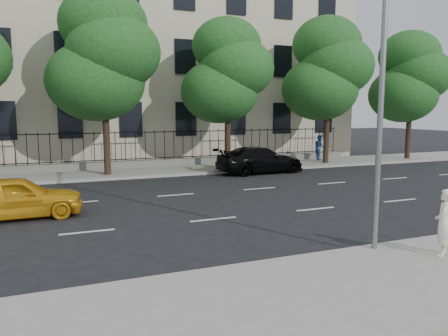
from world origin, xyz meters
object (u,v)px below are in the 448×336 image
object	(u,v)px
black_sedan	(260,160)
woman_near	(444,223)
yellow_taxi	(15,197)
street_light	(368,47)

from	to	relation	value
black_sedan	woman_near	bearing A→B (deg)	166.37
yellow_taxi	black_sedan	size ratio (longest dim) A/B	0.82
yellow_taxi	street_light	bearing A→B (deg)	-129.73
street_light	black_sedan	distance (m)	14.49
street_light	black_sedan	bearing A→B (deg)	73.98
street_light	yellow_taxi	xyz separation A→B (m)	(-8.53, 6.86, -4.43)
street_light	woman_near	bearing A→B (deg)	-54.60
yellow_taxi	woman_near	distance (m)	12.82
yellow_taxi	woman_near	bearing A→B (deg)	-132.09
yellow_taxi	woman_near	xyz separation A→B (m)	(9.65, -8.43, 0.23)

